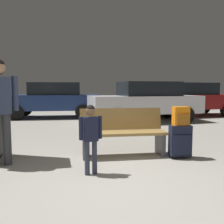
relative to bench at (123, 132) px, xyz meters
The scene contains 8 objects.
ground_plane 2.61m from the bench, 101.20° to the left, with size 18.00×18.00×0.10m, color gray.
bench is the anchor object (origin of this frame).
suitcase 1.07m from the bench, 24.49° to the right, with size 0.40×0.27×0.60m.
backpack_bright 1.11m from the bench, 24.51° to the right, with size 0.29×0.21×0.34m.
child 1.19m from the bench, 129.31° to the right, with size 0.35×0.20×1.03m.
parked_car_side 7.49m from the bench, 49.57° to the left, with size 4.17×1.93×1.51m.
parked_car_near 4.84m from the bench, 63.96° to the left, with size 4.15×1.89×1.51m.
parked_car_far 6.69m from the bench, 101.24° to the left, with size 4.24×2.10×1.51m.
Camera 1 is at (-0.76, -2.95, 1.28)m, focal length 39.41 mm.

